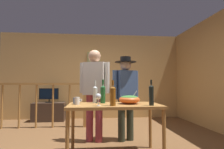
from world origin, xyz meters
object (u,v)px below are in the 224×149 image
flat_screen_tv (49,94)px  wine_bottle_dark (151,95)px  wine_bottle_clear (95,94)px  mug_blue (76,101)px  wine_bottle_green (103,94)px  person_standing_right (126,91)px  person_standing_left (94,87)px  framed_picture (94,58)px  serving_table (114,110)px  stair_railing (53,100)px  tv_console (49,112)px  wine_glass (98,97)px  salad_bowl (129,99)px  wine_bottle_amber (113,95)px  mug_white (77,101)px

flat_screen_tv → wine_bottle_dark: wine_bottle_dark is taller
wine_bottle_clear → mug_blue: wine_bottle_clear is taller
wine_bottle_green → mug_blue: wine_bottle_green is taller
wine_bottle_green → person_standing_right: size_ratio=0.23×
wine_bottle_dark → person_standing_left: person_standing_left is taller
framed_picture → serving_table: bearing=-84.0°
mug_blue → stair_railing: bearing=112.1°
tv_console → person_standing_left: size_ratio=0.54×
stair_railing → tv_console: bearing=109.2°
stair_railing → tv_console: 0.97m
tv_console → flat_screen_tv: 0.50m
wine_glass → person_standing_left: size_ratio=0.10×
salad_bowl → person_standing_left: 0.87m
framed_picture → wine_glass: framed_picture is taller
framed_picture → salad_bowl: size_ratio=1.26×
mug_blue → person_standing_left: size_ratio=0.06×
tv_console → framed_picture: bearing=12.9°
flat_screen_tv → wine_bottle_amber: (1.54, -2.91, 0.13)m
wine_glass → wine_bottle_green: 0.38m
wine_glass → wine_bottle_dark: 0.74m
flat_screen_tv → wine_glass: (1.34, -2.91, 0.11)m
wine_glass → wine_bottle_clear: wine_bottle_clear is taller
flat_screen_tv → person_standing_right: (1.88, -1.99, 0.15)m
wine_glass → framed_picture: bearing=91.4°
framed_picture → tv_console: bearing=-167.1°
mug_blue → person_standing_left: person_standing_left is taller
flat_screen_tv → wine_bottle_dark: 3.59m
person_standing_left → mug_white: bearing=89.2°
wine_bottle_amber → mug_blue: size_ratio=3.22×
mug_white → salad_bowl: bearing=2.7°
tv_console → wine_bottle_clear: bearing=-62.9°
mug_blue → wine_bottle_green: bearing=5.4°
salad_bowl → framed_picture: bearing=100.4°
flat_screen_tv → wine_glass: size_ratio=3.16×
framed_picture → wine_bottle_dark: bearing=-75.9°
stair_railing → person_standing_right: person_standing_right is taller
stair_railing → flat_screen_tv: stair_railing is taller
wine_bottle_green → person_standing_left: bearing=103.5°
serving_table → salad_bowl: salad_bowl is taller
wine_glass → wine_bottle_clear: (-0.04, 0.40, 0.02)m
salad_bowl → wine_glass: (-0.47, -0.24, 0.05)m
person_standing_right → person_standing_left: bearing=-18.5°
tv_console → wine_bottle_clear: wine_bottle_clear is taller
salad_bowl → wine_bottle_dark: 0.37m
salad_bowl → person_standing_right: 0.69m
wine_bottle_clear → mug_blue: bearing=-166.2°
stair_railing → wine_bottle_green: 2.09m
stair_railing → person_standing_left: size_ratio=1.45×
wine_bottle_green → mug_white: 0.43m
flat_screen_tv → wine_bottle_clear: wine_bottle_clear is taller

